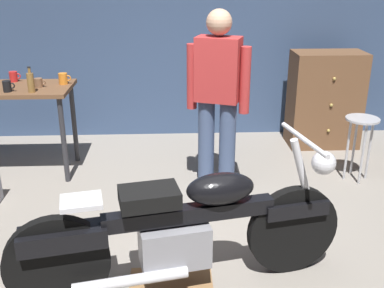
{
  "coord_description": "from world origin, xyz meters",
  "views": [
    {
      "loc": [
        -0.2,
        -2.77,
        2.01
      ],
      "look_at": [
        -0.05,
        0.7,
        0.65
      ],
      "focal_mm": 43.05,
      "sensor_mm": 36.0,
      "label": 1
    }
  ],
  "objects": [
    {
      "name": "person_standing",
      "position": [
        0.2,
        1.16,
        0.93
      ],
      "size": [
        0.54,
        0.34,
        1.67
      ],
      "rotation": [
        0.0,
        0.0,
        2.79
      ],
      "color": "#44567C",
      "rests_on": "ground_plane"
    },
    {
      "name": "mug_brown_stoneware",
      "position": [
        -1.49,
        1.64,
        0.94
      ],
      "size": [
        0.11,
        0.08,
        0.09
      ],
      "color": "brown",
      "rests_on": "workbench"
    },
    {
      "name": "mug_black_matte",
      "position": [
        -1.73,
        1.48,
        0.95
      ],
      "size": [
        0.11,
        0.08,
        0.1
      ],
      "color": "black",
      "rests_on": "workbench"
    },
    {
      "name": "workbench",
      "position": [
        -1.84,
        1.67,
        0.79
      ],
      "size": [
        1.3,
        0.64,
        0.9
      ],
      "color": "brown",
      "rests_on": "ground_plane"
    },
    {
      "name": "mug_red_diner",
      "position": [
        -1.8,
        1.88,
        0.95
      ],
      "size": [
        0.11,
        0.08,
        0.1
      ],
      "color": "red",
      "rests_on": "workbench"
    },
    {
      "name": "drip_tray",
      "position": [
        -0.23,
        -0.25,
        0.01
      ],
      "size": [
        0.56,
        0.4,
        0.01
      ],
      "primitive_type": "cube",
      "color": "olive",
      "rests_on": "ground_plane"
    },
    {
      "name": "ground_plane",
      "position": [
        0.0,
        0.0,
        0.0
      ],
      "size": [
        12.0,
        12.0,
        0.0
      ],
      "primitive_type": "plane",
      "color": "gray"
    },
    {
      "name": "bottle",
      "position": [
        -1.5,
        1.45,
        1.0
      ],
      "size": [
        0.06,
        0.06,
        0.24
      ],
      "color": "olive",
      "rests_on": "workbench"
    },
    {
      "name": "motorcycle",
      "position": [
        -0.14,
        -0.25,
        0.45
      ],
      "size": [
        2.16,
        0.77,
        1.0
      ],
      "rotation": [
        0.0,
        0.0,
        0.2
      ],
      "color": "black",
      "rests_on": "ground_plane"
    },
    {
      "name": "wooden_dresser",
      "position": [
        1.57,
        2.3,
        0.55
      ],
      "size": [
        0.8,
        0.47,
        1.1
      ],
      "color": "brown",
      "rests_on": "ground_plane"
    },
    {
      "name": "mug_orange_travel",
      "position": [
        -1.27,
        1.76,
        0.95
      ],
      "size": [
        0.12,
        0.09,
        0.11
      ],
      "color": "orange",
      "rests_on": "workbench"
    },
    {
      "name": "back_wall",
      "position": [
        0.0,
        2.8,
        1.55
      ],
      "size": [
        8.0,
        0.12,
        3.1
      ],
      "primitive_type": "cube",
      "color": "#384C70",
      "rests_on": "ground_plane"
    },
    {
      "name": "shop_stool",
      "position": [
        1.62,
        1.33,
        0.5
      ],
      "size": [
        0.32,
        0.32,
        0.64
      ],
      "color": "#B2B2B7",
      "rests_on": "ground_plane"
    }
  ]
}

